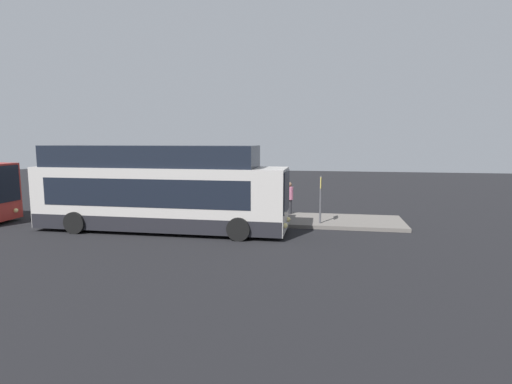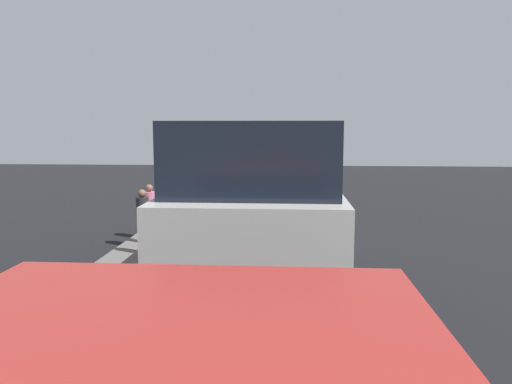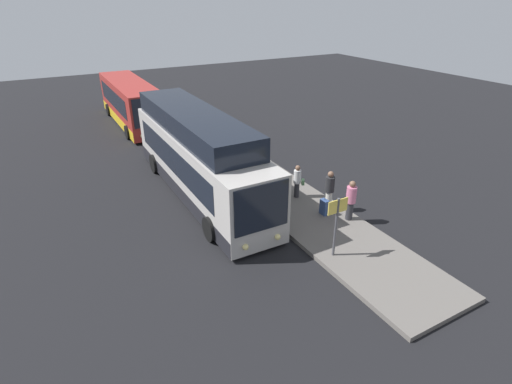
{
  "view_description": "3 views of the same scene",
  "coord_description": "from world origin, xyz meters",
  "px_view_note": "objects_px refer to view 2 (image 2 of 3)",
  "views": [
    {
      "loc": [
        5.93,
        -18.02,
        4.39
      ],
      "look_at": [
        2.64,
        0.58,
        1.93
      ],
      "focal_mm": 28.0,
      "sensor_mm": 36.0,
      "label": 1
    },
    {
      "loc": [
        -13.75,
        -0.55,
        4.06
      ],
      "look_at": [
        2.64,
        0.58,
        1.93
      ],
      "focal_mm": 35.0,
      "sensor_mm": 36.0,
      "label": 2
    },
    {
      "loc": [
        15.17,
        -6.37,
        9.07
      ],
      "look_at": [
        2.64,
        0.58,
        1.93
      ],
      "focal_mm": 28.0,
      "sensor_mm": 36.0,
      "label": 3
    }
  ],
  "objects_px": {
    "suitcase": "(163,229)",
    "sign_post": "(219,186)",
    "passenger_waiting": "(149,226)",
    "bus_lead": "(267,221)",
    "passenger_with_bags": "(143,214)",
    "passenger_boarding": "(150,207)"
  },
  "relations": [
    {
      "from": "passenger_waiting",
      "to": "suitcase",
      "type": "xyz_separation_m",
      "value": [
        2.01,
        0.09,
        -0.53
      ]
    },
    {
      "from": "passenger_with_bags",
      "to": "suitcase",
      "type": "height_order",
      "value": "passenger_with_bags"
    },
    {
      "from": "bus_lead",
      "to": "sign_post",
      "type": "distance_m",
      "value": 8.07
    },
    {
      "from": "suitcase",
      "to": "sign_post",
      "type": "height_order",
      "value": "sign_post"
    },
    {
      "from": "suitcase",
      "to": "sign_post",
      "type": "relative_size",
      "value": 0.4
    },
    {
      "from": "passenger_waiting",
      "to": "sign_post",
      "type": "relative_size",
      "value": 0.68
    },
    {
      "from": "passenger_boarding",
      "to": "passenger_with_bags",
      "type": "bearing_deg",
      "value": -56.95
    },
    {
      "from": "passenger_with_bags",
      "to": "sign_post",
      "type": "distance_m",
      "value": 3.84
    },
    {
      "from": "passenger_with_bags",
      "to": "passenger_boarding",
      "type": "bearing_deg",
      "value": -72.28
    },
    {
      "from": "passenger_waiting",
      "to": "sign_post",
      "type": "xyz_separation_m",
      "value": [
        4.68,
        -1.53,
        0.7
      ]
    },
    {
      "from": "passenger_waiting",
      "to": "suitcase",
      "type": "relative_size",
      "value": 1.72
    },
    {
      "from": "passenger_with_bags",
      "to": "sign_post",
      "type": "xyz_separation_m",
      "value": [
        3.09,
        -2.19,
        0.62
      ]
    },
    {
      "from": "bus_lead",
      "to": "sign_post",
      "type": "xyz_separation_m",
      "value": [
        7.74,
        2.26,
        -0.08
      ]
    },
    {
      "from": "bus_lead",
      "to": "sign_post",
      "type": "bearing_deg",
      "value": 16.27
    },
    {
      "from": "passenger_waiting",
      "to": "passenger_with_bags",
      "type": "xyz_separation_m",
      "value": [
        1.59,
        0.66,
        0.08
      ]
    },
    {
      "from": "bus_lead",
      "to": "passenger_with_bags",
      "type": "distance_m",
      "value": 6.47
    },
    {
      "from": "bus_lead",
      "to": "suitcase",
      "type": "height_order",
      "value": "bus_lead"
    },
    {
      "from": "passenger_boarding",
      "to": "passenger_waiting",
      "type": "height_order",
      "value": "passenger_boarding"
    },
    {
      "from": "passenger_boarding",
      "to": "sign_post",
      "type": "xyz_separation_m",
      "value": [
        1.79,
        -2.31,
        0.6
      ]
    },
    {
      "from": "suitcase",
      "to": "passenger_boarding",
      "type": "bearing_deg",
      "value": 38.36
    },
    {
      "from": "bus_lead",
      "to": "passenger_with_bags",
      "type": "height_order",
      "value": "bus_lead"
    },
    {
      "from": "bus_lead",
      "to": "passenger_waiting",
      "type": "height_order",
      "value": "bus_lead"
    }
  ]
}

